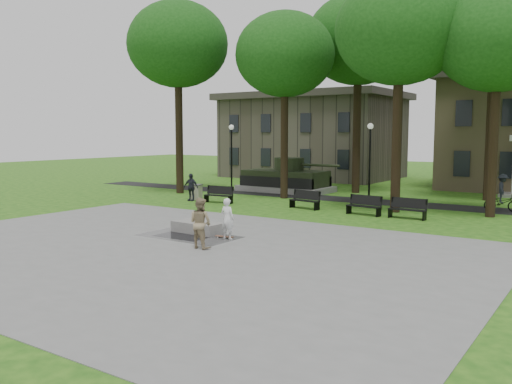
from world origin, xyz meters
TOP-DOWN VIEW (x-y plane):
  - ground at (0.00, 0.00)m, footprint 120.00×120.00m
  - plaza at (0.00, -5.00)m, footprint 22.00×16.00m
  - footpath at (0.00, 12.00)m, footprint 44.00×2.60m
  - building_left at (-11.00, 26.50)m, footprint 15.00×10.00m
  - tree_0 at (-12.00, 9.00)m, footprint 6.80×6.80m
  - tree_1 at (-4.50, 10.50)m, footprint 6.20×6.20m
  - tree_2 at (3.50, 8.50)m, footprint 6.60×6.60m
  - tree_3 at (8.00, 9.50)m, footprint 6.00×6.00m
  - tree_4 at (-2.00, 16.00)m, footprint 7.20×7.20m
  - tree_5 at (6.50, 16.50)m, footprint 6.40×6.40m
  - lamp_left at (-10.00, 12.30)m, footprint 0.36×0.36m
  - lamp_mid at (0.50, 12.30)m, footprint 0.36×0.36m
  - tank_monument at (-6.46, 14.00)m, footprint 7.45×3.40m
  - puddle at (-1.17, -2.94)m, footprint 2.20×1.20m
  - concrete_block at (-1.16, -1.96)m, footprint 2.26×1.13m
  - skateboard at (0.46, -2.28)m, footprint 0.80×0.28m
  - skateboarder at (0.70, -2.40)m, footprint 0.59×0.39m
  - friend_watching at (0.88, -4.25)m, footprint 0.92×0.73m
  - pedestrian_walker at (-8.48, 6.08)m, footprint 1.03×0.53m
  - cyclist at (8.12, 11.92)m, footprint 1.84×1.08m
  - park_bench_0 at (-6.46, 6.30)m, footprint 1.83×0.69m
  - park_bench_1 at (-1.02, 6.96)m, footprint 1.85×0.80m
  - park_bench_2 at (2.58, 6.61)m, footprint 1.84×0.73m
  - park_bench_3 at (4.80, 6.65)m, footprint 1.81×0.58m
  - trash_bin at (-8.67, 6.79)m, footprint 0.80×0.80m

SIDE VIEW (x-z plane):
  - ground at x=0.00m, z-range 0.00..0.00m
  - footpath at x=0.00m, z-range 0.00..0.01m
  - plaza at x=0.00m, z-range 0.00..0.02m
  - puddle at x=-1.17m, z-range 0.02..0.02m
  - skateboard at x=0.46m, z-range 0.02..0.09m
  - concrete_block at x=-1.16m, z-range 0.02..0.47m
  - trash_bin at x=-8.67m, z-range 0.01..0.97m
  - park_bench_0 at x=-6.46m, z-range 0.02..1.02m
  - park_bench_1 at x=-1.02m, z-range 0.02..1.02m
  - park_bench_2 at x=2.58m, z-range 0.02..1.02m
  - park_bench_3 at x=4.80m, z-range 0.02..1.02m
  - cyclist at x=8.12m, z-range -0.18..1.81m
  - skateboarder at x=0.70m, z-range 0.02..1.63m
  - pedestrian_walker at x=-8.48m, z-range 0.00..1.68m
  - tank_monument at x=-6.46m, z-range -0.34..2.06m
  - friend_watching at x=0.88m, z-range 0.02..1.85m
  - lamp_left at x=-10.00m, z-range 0.43..5.16m
  - lamp_mid at x=0.50m, z-range 0.43..5.16m
  - building_left at x=-11.00m, z-range 0.00..7.20m
  - tree_3 at x=8.00m, z-range 3.00..14.19m
  - tree_1 at x=-4.50m, z-range 3.14..14.77m
  - tree_2 at x=3.50m, z-range 3.23..15.40m
  - tree_5 at x=6.50m, z-range 3.45..15.89m
  - tree_0 at x=-12.00m, z-range 3.54..16.51m
  - tree_4 at x=-2.00m, z-range 3.64..17.14m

